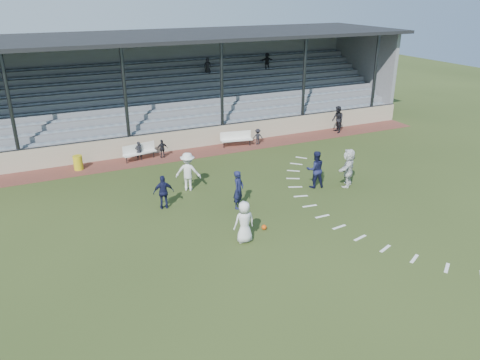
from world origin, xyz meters
The scene contains 19 objects.
ground centered at (0.00, 0.00, 0.00)m, with size 90.00×90.00×0.00m, color #2E3C18.
cinder_track centered at (0.00, 10.50, 0.01)m, with size 34.00×2.00×0.02m, color brown.
retaining_wall centered at (0.00, 11.55, 0.60)m, with size 34.00×0.18×1.20m, color tan.
bench_left centered at (-2.68, 10.67, 0.58)m, with size 2.04×0.87×0.95m.
bench_right centered at (3.50, 10.63, 0.58)m, with size 2.04×0.77×0.95m.
trash_bin centered at (-6.14, 10.51, 0.42)m, with size 0.50×0.50×0.80m, color gold.
football centered at (-0.05, 0.01, 0.11)m, with size 0.22×0.22×0.22m, color #C7470B.
player_white_lead centered at (-1.22, -0.53, 0.86)m, with size 0.84×0.55×1.73m, color silver.
player_navy_lead centered at (-0.13, 2.39, 0.90)m, with size 0.65×0.43×1.79m, color #16193D.
player_navy_mid centered at (4.36, 2.96, 0.95)m, with size 0.93×0.72×1.91m, color #16193D.
player_white_wing centered at (-1.53, 5.29, 0.97)m, with size 1.26×0.72×1.95m, color silver.
player_navy_wing centered at (-3.23, 3.75, 0.80)m, with size 0.93×0.39×1.59m, color #16193D.
player_white_back centered at (5.95, 2.40, 0.99)m, with size 1.83×0.58×1.98m, color silver.
official centered at (11.14, 10.47, 0.94)m, with size 0.89×0.70×1.84m, color black.
sub_left_near centered at (-2.72, 10.61, 0.58)m, with size 0.41×0.27×1.13m, color black.
sub_left_far centered at (-1.36, 10.46, 0.57)m, with size 0.65×0.27×1.10m, color black.
sub_right centered at (4.90, 10.38, 0.53)m, with size 0.66×0.38×1.03m, color black.
grandstand centered at (0.01, 16.26, 2.20)m, with size 34.60×9.00×6.61m.
penalty_arc centered at (4.12, 0.00, 0.01)m, with size 3.89×14.63×0.01m.
Camera 1 is at (-8.22, -15.22, 9.30)m, focal length 35.00 mm.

